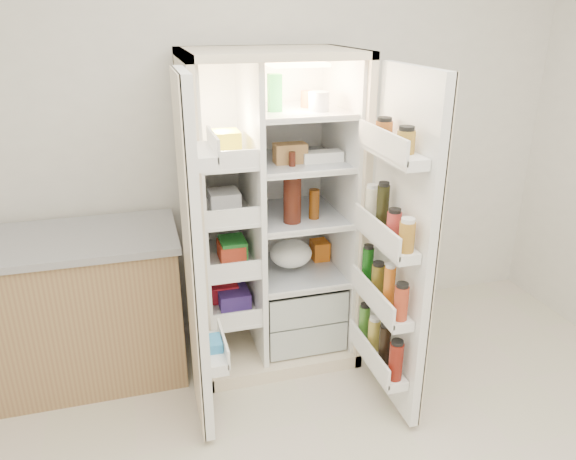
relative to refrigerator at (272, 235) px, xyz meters
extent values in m
cube|color=silver|center=(0.02, 0.35, 0.61)|extent=(4.00, 0.02, 2.70)
cube|color=beige|center=(-0.02, 0.28, 0.16)|extent=(0.92, 0.04, 1.80)
cube|color=beige|center=(-0.46, -0.05, 0.16)|extent=(0.04, 0.70, 1.80)
cube|color=beige|center=(0.42, -0.05, 0.16)|extent=(0.04, 0.70, 1.80)
cube|color=beige|center=(-0.02, -0.05, 1.04)|extent=(0.92, 0.70, 0.04)
cube|color=beige|center=(-0.02, -0.05, -0.70)|extent=(0.92, 0.70, 0.08)
cube|color=white|center=(-0.02, 0.25, 0.18)|extent=(0.84, 0.02, 1.68)
cube|color=white|center=(-0.43, -0.05, 0.18)|extent=(0.02, 0.62, 1.68)
cube|color=white|center=(0.39, -0.05, 0.18)|extent=(0.02, 0.62, 1.68)
cube|color=white|center=(-0.13, -0.05, 0.18)|extent=(0.03, 0.62, 1.68)
cube|color=#B7C0BD|center=(0.14, -0.07, -0.56)|extent=(0.47, 0.52, 0.19)
cube|color=#B7C0BD|center=(0.14, -0.07, -0.36)|extent=(0.47, 0.52, 0.19)
cube|color=#FFD18C|center=(0.14, 0.00, 0.98)|extent=(0.30, 0.30, 0.02)
cube|color=white|center=(-0.28, -0.05, -0.39)|extent=(0.28, 0.58, 0.02)
cube|color=white|center=(-0.28, -0.05, -0.09)|extent=(0.28, 0.58, 0.02)
cube|color=white|center=(-0.28, -0.05, 0.21)|extent=(0.28, 0.58, 0.02)
cube|color=white|center=(-0.28, -0.05, 0.51)|extent=(0.28, 0.58, 0.02)
cube|color=silver|center=(0.14, -0.05, -0.22)|extent=(0.49, 0.58, 0.01)
cube|color=silver|center=(0.14, -0.05, 0.14)|extent=(0.49, 0.58, 0.01)
cube|color=silver|center=(0.14, -0.05, 0.46)|extent=(0.49, 0.58, 0.02)
cube|color=silver|center=(0.14, -0.05, 0.74)|extent=(0.49, 0.58, 0.02)
cube|color=#F72237|center=(-0.28, -0.05, -0.33)|extent=(0.16, 0.20, 0.10)
cube|color=green|center=(-0.28, -0.05, -0.02)|extent=(0.14, 0.18, 0.12)
cube|color=white|center=(-0.28, -0.05, 0.25)|extent=(0.20, 0.22, 0.07)
cube|color=yellow|center=(-0.28, -0.05, 0.59)|extent=(0.15, 0.16, 0.14)
cube|color=#5837A5|center=(-0.28, -0.05, -0.34)|extent=(0.18, 0.20, 0.09)
cube|color=#F84D2B|center=(-0.28, -0.05, -0.03)|extent=(0.14, 0.18, 0.10)
cube|color=silver|center=(-0.28, -0.05, 0.28)|extent=(0.16, 0.16, 0.12)
sphere|color=orange|center=(0.01, -0.15, -0.62)|extent=(0.07, 0.07, 0.07)
sphere|color=orange|center=(0.10, -0.11, -0.62)|extent=(0.07, 0.07, 0.07)
sphere|color=orange|center=(0.20, -0.15, -0.62)|extent=(0.07, 0.07, 0.07)
sphere|color=orange|center=(0.06, -0.01, -0.62)|extent=(0.07, 0.07, 0.07)
ellipsoid|color=#366822|center=(0.14, -0.05, -0.34)|extent=(0.26, 0.24, 0.11)
cylinder|color=#42170E|center=(0.07, -0.18, 0.30)|extent=(0.10, 0.10, 0.31)
cylinder|color=#67320B|center=(0.21, -0.16, 0.23)|extent=(0.06, 0.06, 0.17)
cube|color=green|center=(0.00, -0.10, 0.84)|extent=(0.07, 0.07, 0.19)
cylinder|color=silver|center=(0.23, -0.14, 0.79)|extent=(0.11, 0.11, 0.10)
cylinder|color=#964F22|center=(0.21, -0.01, 0.79)|extent=(0.07, 0.07, 0.09)
cube|color=white|center=(0.26, -0.13, 0.49)|extent=(0.23, 0.09, 0.06)
cube|color=#9E713F|center=(0.08, -0.11, 0.52)|extent=(0.17, 0.10, 0.11)
ellipsoid|color=white|center=(0.10, -0.07, -0.14)|extent=(0.25, 0.23, 0.16)
cube|color=orange|center=(0.32, 0.05, -0.16)|extent=(0.10, 0.12, 0.12)
cube|color=white|center=(-0.52, -0.60, 0.16)|extent=(0.05, 0.40, 1.72)
cube|color=beige|center=(-0.54, -0.60, 0.16)|extent=(0.01, 0.40, 1.72)
cube|color=white|center=(-0.45, -0.60, -0.34)|extent=(0.09, 0.32, 0.06)
cube|color=white|center=(-0.45, -0.60, 0.66)|extent=(0.09, 0.32, 0.06)
cube|color=#338CCC|center=(-0.45, -0.60, -0.31)|extent=(0.07, 0.12, 0.10)
cube|color=white|center=(0.48, -0.69, 0.16)|extent=(0.05, 0.58, 1.72)
cube|color=beige|center=(0.51, -0.69, 0.16)|extent=(0.01, 0.58, 1.72)
cube|color=white|center=(0.40, -0.69, -0.48)|extent=(0.11, 0.50, 0.05)
cube|color=white|center=(0.40, -0.69, -0.14)|extent=(0.11, 0.50, 0.05)
cube|color=white|center=(0.40, -0.69, 0.21)|extent=(0.11, 0.50, 0.05)
cube|color=white|center=(0.40, -0.69, 0.64)|extent=(0.11, 0.50, 0.05)
cylinder|color=#67140B|center=(0.40, -0.89, -0.36)|extent=(0.07, 0.07, 0.20)
cylinder|color=black|center=(0.40, -0.76, -0.35)|extent=(0.06, 0.06, 0.22)
cylinder|color=#B29D3B|center=(0.40, -0.63, -0.37)|extent=(0.06, 0.06, 0.18)
cylinder|color=#417C29|center=(0.40, -0.50, -0.36)|extent=(0.06, 0.06, 0.19)
cylinder|color=#A0331A|center=(0.40, -0.89, -0.03)|extent=(0.07, 0.07, 0.17)
cylinder|color=#CF6318|center=(0.40, -0.76, -0.01)|extent=(0.06, 0.06, 0.21)
cylinder|color=brown|center=(0.40, -0.63, -0.04)|extent=(0.07, 0.07, 0.16)
cylinder|color=#124C11|center=(0.40, -0.50, -0.02)|extent=(0.06, 0.06, 0.20)
cylinder|color=#9D6B22|center=(0.40, -0.89, 0.30)|extent=(0.07, 0.07, 0.14)
cylinder|color=#A52D2A|center=(0.40, -0.76, 0.30)|extent=(0.07, 0.07, 0.14)
cylinder|color=black|center=(0.40, -0.63, 0.35)|extent=(0.06, 0.06, 0.23)
cylinder|color=beige|center=(0.40, -0.50, 0.32)|extent=(0.06, 0.06, 0.18)
cylinder|color=olive|center=(0.40, -0.81, 0.71)|extent=(0.08, 0.08, 0.10)
cylinder|color=#934C1A|center=(0.40, -0.59, 0.71)|extent=(0.08, 0.08, 0.10)
cube|color=olive|center=(-1.15, -0.01, -0.33)|extent=(1.15, 0.59, 0.82)
cube|color=#949499|center=(-1.15, -0.01, 0.10)|extent=(1.19, 0.63, 0.04)
camera|label=1|loc=(-0.72, -2.90, 1.23)|focal=34.00mm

